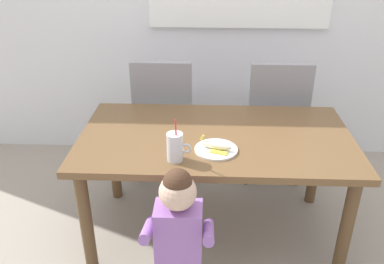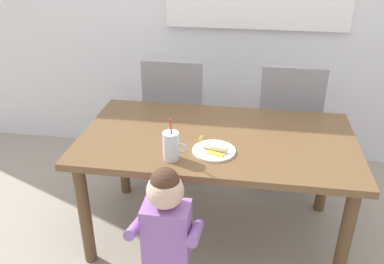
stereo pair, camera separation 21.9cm
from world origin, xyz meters
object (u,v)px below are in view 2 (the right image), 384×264
Objects in this scene: dining_chair_left at (176,111)px; dining_chair_right at (288,118)px; dining_table at (217,150)px; peeled_banana at (214,147)px; snack_plate at (213,151)px; toddler_standing at (166,226)px; milk_cup at (171,147)px.

dining_chair_left is 1.00× the size of dining_chair_right.
dining_chair_left reaches higher than dining_table.
peeled_banana reaches higher than dining_table.
dining_table is 0.20m from snack_plate.
snack_plate is (0.37, -0.83, 0.17)m from dining_chair_left.
peeled_banana is (0.37, -0.84, 0.19)m from dining_chair_left.
dining_chair_right is 1.15× the size of toddler_standing.
toddler_standing is (0.20, -1.25, -0.02)m from dining_chair_left.
dining_table is 0.76m from dining_chair_left.
toddler_standing is 0.48m from snack_plate.
dining_chair_right reaches higher than dining_table.
toddler_standing is at bearing -112.69° from peeled_banana.
milk_cup is 0.23m from peeled_banana.
snack_plate is at bearing -91.42° from dining_table.
snack_plate is (0.17, 0.42, 0.18)m from toddler_standing.
dining_chair_right is 3.87× the size of milk_cup.
dining_chair_left and dining_chair_right have the same top height.
snack_plate is at bearing 113.65° from dining_chair_left.
milk_cup is 1.42× the size of peeled_banana.
milk_cup is 1.08× the size of snack_plate.
toddler_standing is 3.38× the size of milk_cup.
milk_cup reaches higher than toddler_standing.
snack_plate is (-0.00, -0.18, 0.09)m from dining_table.
peeled_banana is (0.17, 0.41, 0.21)m from toddler_standing.
milk_cup is (0.16, -0.94, 0.23)m from dining_chair_left.
toddler_standing is 3.64× the size of snack_plate.
dining_chair_right is at bearing 61.89° from peeled_banana.
snack_plate is 0.03m from peeled_banana.
toddler_standing reaches higher than dining_table.
toddler_standing is (-0.62, -1.25, -0.02)m from dining_chair_right.
milk_cup is (-0.04, 0.31, 0.24)m from toddler_standing.
peeled_banana is (0.00, -0.00, 0.03)m from snack_plate.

